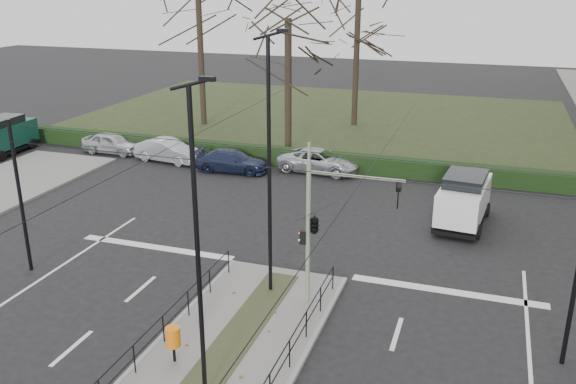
% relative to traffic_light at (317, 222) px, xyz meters
% --- Properties ---
extents(ground, '(140.00, 140.00, 0.00)m').
position_rel_traffic_light_xyz_m(ground, '(-1.70, -2.97, -3.11)').
color(ground, black).
rests_on(ground, ground).
extents(park, '(38.00, 26.00, 0.10)m').
position_rel_traffic_light_xyz_m(park, '(-7.70, 29.03, -3.06)').
color(park, '#232F17').
rests_on(park, ground).
extents(hedge, '(38.00, 1.00, 1.00)m').
position_rel_traffic_light_xyz_m(hedge, '(-7.70, 15.63, -2.61)').
color(hedge, black).
rests_on(hedge, ground).
extents(median_railing, '(4.14, 13.24, 0.92)m').
position_rel_traffic_light_xyz_m(median_railing, '(-1.70, -5.57, -2.13)').
color(median_railing, black).
rests_on(median_railing, median_island).
extents(catenary, '(20.00, 34.00, 6.00)m').
position_rel_traffic_light_xyz_m(catenary, '(-1.70, -1.35, 0.31)').
color(catenary, black).
rests_on(catenary, ground).
extents(traffic_light, '(3.47, 1.98, 5.10)m').
position_rel_traffic_light_xyz_m(traffic_light, '(0.00, 0.00, 0.00)').
color(traffic_light, gray).
rests_on(traffic_light, median_island).
extents(litter_bin, '(0.44, 0.44, 1.12)m').
position_rel_traffic_light_xyz_m(litter_bin, '(-2.95, -4.72, -2.16)').
color(litter_bin, black).
rests_on(litter_bin, median_island).
extents(streetlamp_median_near, '(0.72, 0.15, 8.61)m').
position_rel_traffic_light_xyz_m(streetlamp_median_near, '(-1.39, -5.85, 1.41)').
color(streetlamp_median_near, black).
rests_on(streetlamp_median_near, median_island).
extents(streetlamp_median_far, '(0.77, 0.16, 9.18)m').
position_rel_traffic_light_xyz_m(streetlamp_median_far, '(-1.75, 0.27, 1.70)').
color(streetlamp_median_far, black).
rests_on(streetlamp_median_far, median_island).
extents(parked_car_first, '(3.95, 1.63, 1.34)m').
position_rel_traffic_light_xyz_m(parked_car_first, '(-17.92, 14.48, -2.44)').
color(parked_car_first, '#B3B6BC').
rests_on(parked_car_first, ground).
extents(parked_car_second, '(4.38, 1.96, 1.40)m').
position_rel_traffic_light_xyz_m(parked_car_second, '(-13.53, 13.96, -2.41)').
color(parked_car_second, '#B3B6BC').
rests_on(parked_car_second, ground).
extents(parked_car_third, '(4.44, 2.07, 1.26)m').
position_rel_traffic_light_xyz_m(parked_car_third, '(-8.95, 13.36, -2.48)').
color(parked_car_third, '#1C2341').
rests_on(parked_car_third, ground).
extents(parked_car_fourth, '(4.94, 2.51, 1.34)m').
position_rel_traffic_light_xyz_m(parked_car_fourth, '(-4.08, 14.89, -2.44)').
color(parked_car_fourth, '#B3B6BC').
rests_on(parked_car_fourth, ground).
extents(white_van, '(2.45, 4.71, 2.42)m').
position_rel_traffic_light_xyz_m(white_van, '(4.38, 9.28, -1.85)').
color(white_van, white).
rests_on(white_van, ground).
extents(green_van, '(2.20, 4.85, 2.41)m').
position_rel_traffic_light_xyz_m(green_van, '(-24.36, 12.18, -1.85)').
color(green_van, '#0C382D').
rests_on(green_van, ground).
extents(bare_tree_center, '(7.14, 7.14, 12.97)m').
position_rel_traffic_light_xyz_m(bare_tree_center, '(-4.74, 27.11, 6.04)').
color(bare_tree_center, black).
rests_on(bare_tree_center, park).
extents(bare_tree_near, '(7.28, 7.28, 11.17)m').
position_rel_traffic_light_xyz_m(bare_tree_near, '(-6.95, 17.73, 4.78)').
color(bare_tree_near, black).
rests_on(bare_tree_near, park).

